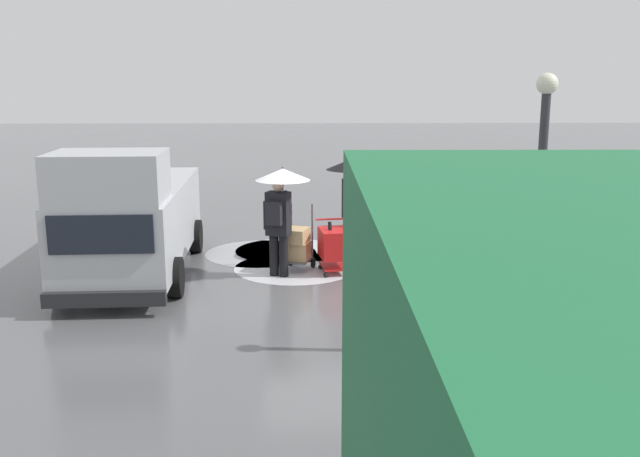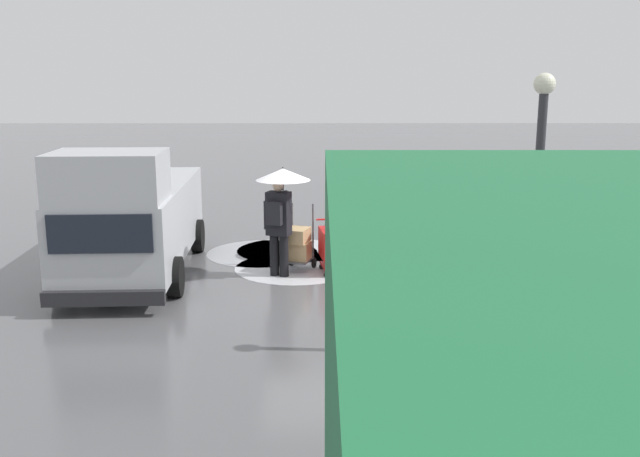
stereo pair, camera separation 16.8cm
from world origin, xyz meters
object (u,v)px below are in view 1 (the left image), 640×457
object	(u,v)px
pedestrian_white_side	(280,197)
pedestrian_black_side	(394,189)
pedestrian_pink_side	(350,184)
cargo_van_parked_right	(132,217)
shopping_cart_vendor	(334,245)
street_lamp	(540,187)
hand_dolly_boxes	(298,245)

from	to	relation	value
pedestrian_white_side	pedestrian_black_side	bearing A→B (deg)	-158.74
pedestrian_pink_side	pedestrian_black_side	distance (m)	1.07
cargo_van_parked_right	shopping_cart_vendor	xyz separation A→B (m)	(-3.88, -0.19, -0.61)
shopping_cart_vendor	pedestrian_black_side	size ratio (longest dim) A/B	0.49
cargo_van_parked_right	street_lamp	distance (m)	7.69
hand_dolly_boxes	pedestrian_black_side	world-z (taller)	pedestrian_black_side
shopping_cart_vendor	street_lamp	bearing A→B (deg)	121.87
cargo_van_parked_right	pedestrian_black_side	xyz separation A→B (m)	(-5.13, -0.84, 0.39)
cargo_van_parked_right	street_lamp	xyz separation A→B (m)	(-6.47, 3.98, 1.19)
cargo_van_parked_right	pedestrian_white_side	size ratio (longest dim) A/B	2.52
hand_dolly_boxes	pedestrian_pink_side	bearing A→B (deg)	-135.22
pedestrian_pink_side	hand_dolly_boxes	bearing A→B (deg)	44.78
street_lamp	cargo_van_parked_right	bearing A→B (deg)	-31.61
hand_dolly_boxes	street_lamp	bearing A→B (deg)	127.11
hand_dolly_boxes	shopping_cart_vendor	bearing A→B (deg)	164.54
shopping_cart_vendor	pedestrian_white_side	world-z (taller)	pedestrian_white_side
shopping_cart_vendor	hand_dolly_boxes	size ratio (longest dim) A/B	0.79
shopping_cart_vendor	street_lamp	xyz separation A→B (m)	(-2.59, 4.17, 1.80)
shopping_cart_vendor	pedestrian_pink_side	world-z (taller)	pedestrian_pink_side
shopping_cart_vendor	hand_dolly_boxes	world-z (taller)	hand_dolly_boxes
pedestrian_black_side	street_lamp	bearing A→B (deg)	105.57
cargo_van_parked_right	shopping_cart_vendor	bearing A→B (deg)	-177.18
hand_dolly_boxes	pedestrian_pink_side	size ratio (longest dim) A/B	0.61
shopping_cart_vendor	pedestrian_black_side	distance (m)	1.73
pedestrian_pink_side	street_lamp	world-z (taller)	street_lamp
cargo_van_parked_right	shopping_cart_vendor	world-z (taller)	cargo_van_parked_right
pedestrian_pink_side	cargo_van_parked_right	bearing A→B (deg)	19.19
shopping_cart_vendor	street_lamp	distance (m)	5.23
cargo_van_parked_right	pedestrian_white_side	world-z (taller)	cargo_van_parked_right
pedestrian_black_side	street_lamp	world-z (taller)	street_lamp
pedestrian_black_side	pedestrian_white_side	distance (m)	2.44
cargo_van_parked_right	pedestrian_pink_side	size ratio (longest dim) A/B	2.52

